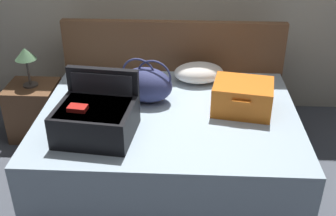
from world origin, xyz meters
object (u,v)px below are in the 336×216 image
(bed, at_px, (169,143))
(pillow_near_headboard, at_px, (199,73))
(hard_case_medium, at_px, (242,97))
(duffel_bag, at_px, (147,84))
(hard_case_large, at_px, (96,117))
(table_lamp, at_px, (25,56))
(nightstand, at_px, (35,110))

(bed, bearing_deg, pillow_near_headboard, 67.13)
(hard_case_medium, bearing_deg, bed, -164.01)
(duffel_bag, height_order, pillow_near_headboard, duffel_bag)
(hard_case_large, xyz_separation_m, table_lamp, (-0.79, 0.86, 0.09))
(hard_case_large, relative_size, table_lamp, 1.58)
(nightstand, bearing_deg, table_lamp, 153.43)
(hard_case_large, distance_m, table_lamp, 1.17)
(bed, relative_size, table_lamp, 5.52)
(bed, xyz_separation_m, duffel_bag, (-0.19, 0.18, 0.43))
(duffel_bag, relative_size, nightstand, 0.93)
(hard_case_medium, xyz_separation_m, duffel_bag, (-0.75, 0.12, 0.03))
(hard_case_large, distance_m, nightstand, 1.25)
(hard_case_large, height_order, duffel_bag, hard_case_large)
(hard_case_large, distance_m, pillow_near_headboard, 1.16)
(hard_case_large, distance_m, hard_case_medium, 1.13)
(duffel_bag, bearing_deg, bed, -44.12)
(hard_case_medium, bearing_deg, table_lamp, 176.19)
(nightstand, bearing_deg, pillow_near_headboard, 1.80)
(hard_case_large, bearing_deg, nightstand, 138.88)
(table_lamp, bearing_deg, pillow_near_headboard, 1.80)
(nightstand, bearing_deg, hard_case_medium, -13.96)
(hard_case_medium, relative_size, table_lamp, 1.39)
(hard_case_medium, bearing_deg, hard_case_large, -148.99)
(hard_case_medium, bearing_deg, pillow_near_headboard, 133.05)
(hard_case_large, bearing_deg, hard_case_medium, 27.22)
(hard_case_medium, height_order, nightstand, hard_case_medium)
(nightstand, xyz_separation_m, table_lamp, (-0.00, 0.00, 0.54))
(pillow_near_headboard, bearing_deg, duffel_bag, -138.10)
(hard_case_large, relative_size, hard_case_medium, 1.14)
(hard_case_medium, height_order, duffel_bag, duffel_bag)
(hard_case_large, height_order, hard_case_medium, hard_case_large)
(hard_case_large, xyz_separation_m, duffel_bag, (0.30, 0.52, 0.01))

